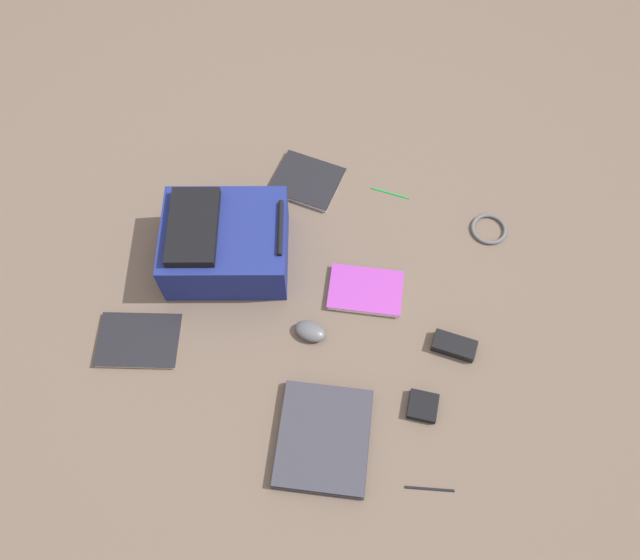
% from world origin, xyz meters
% --- Properties ---
extents(ground_plane, '(3.98, 3.98, 0.00)m').
position_xyz_m(ground_plane, '(0.00, 0.00, 0.00)').
color(ground_plane, brown).
extents(backpack, '(0.42, 0.47, 0.20)m').
position_xyz_m(backpack, '(-0.03, -0.29, 0.09)').
color(backpack, navy).
rests_on(backpack, ground_plane).
extents(laptop, '(0.35, 0.31, 0.03)m').
position_xyz_m(laptop, '(0.46, 0.18, 0.02)').
color(laptop, '#24242C').
rests_on(laptop, ground_plane).
extents(book_manual, '(0.21, 0.24, 0.02)m').
position_xyz_m(book_manual, '(-0.39, -0.13, 0.01)').
color(book_manual, silver).
rests_on(book_manual, ground_plane).
extents(book_comic, '(0.19, 0.26, 0.02)m').
position_xyz_m(book_comic, '(-0.03, 0.18, 0.01)').
color(book_comic, silver).
rests_on(book_comic, ground_plane).
extents(book_red, '(0.24, 0.29, 0.02)m').
position_xyz_m(book_red, '(0.33, -0.45, 0.01)').
color(book_red, silver).
rests_on(book_red, ground_plane).
extents(computer_mouse, '(0.08, 0.11, 0.04)m').
position_xyz_m(computer_mouse, '(0.16, 0.05, 0.02)').
color(computer_mouse, '#4C4C51').
rests_on(computer_mouse, ground_plane).
extents(cable_coil, '(0.12, 0.12, 0.01)m').
position_xyz_m(cable_coil, '(-0.38, 0.52, 0.01)').
color(cable_coil, '#4C4C51').
rests_on(cable_coil, ground_plane).
extents(power_brick, '(0.07, 0.13, 0.03)m').
position_xyz_m(power_brick, '(0.08, 0.49, 0.02)').
color(power_brick, black).
rests_on(power_brick, ground_plane).
extents(pen_black, '(0.04, 0.14, 0.01)m').
position_xyz_m(pen_black, '(0.51, 0.50, 0.00)').
color(pen_black, black).
rests_on(pen_black, ground_plane).
extents(pen_blue, '(0.01, 0.14, 0.01)m').
position_xyz_m(pen_blue, '(-0.43, 0.17, 0.00)').
color(pen_blue, '#198C33').
rests_on(pen_blue, ground_plane).
extents(earbud_pouch, '(0.09, 0.09, 0.03)m').
position_xyz_m(earbud_pouch, '(0.29, 0.44, 0.01)').
color(earbud_pouch, black).
rests_on(earbud_pouch, ground_plane).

